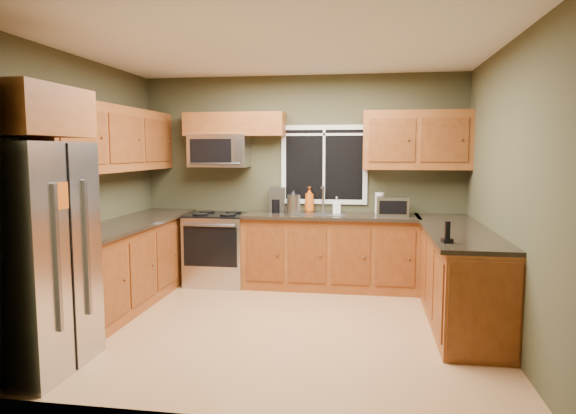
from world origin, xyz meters
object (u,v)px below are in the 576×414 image
(kettle, at_px, (293,203))
(cordless_phone, at_px, (447,236))
(refrigerator, at_px, (30,258))
(coffee_maker, at_px, (277,200))
(paper_towel_roll, at_px, (379,203))
(microwave, at_px, (219,151))
(soap_bottle_b, at_px, (337,205))
(range, at_px, (218,248))
(soap_bottle_c, at_px, (280,207))
(toaster_oven, at_px, (392,206))
(soap_bottle_a, at_px, (309,199))

(kettle, relative_size, cordless_phone, 1.61)
(refrigerator, xyz_separation_m, coffee_maker, (1.44, 2.94, 0.19))
(paper_towel_roll, bearing_deg, microwave, -177.94)
(paper_towel_roll, height_order, soap_bottle_b, paper_towel_roll)
(refrigerator, height_order, cordless_phone, refrigerator)
(range, distance_m, soap_bottle_c, 0.98)
(toaster_oven, distance_m, kettle, 1.22)
(kettle, bearing_deg, soap_bottle_a, 57.13)
(refrigerator, distance_m, soap_bottle_a, 3.54)
(refrigerator, xyz_separation_m, soap_bottle_c, (1.49, 2.90, 0.11))
(coffee_maker, height_order, soap_bottle_a, soap_bottle_a)
(microwave, bearing_deg, coffee_maker, 2.45)
(refrigerator, relative_size, soap_bottle_b, 8.53)
(toaster_oven, distance_m, coffee_maker, 1.48)
(soap_bottle_c, bearing_deg, soap_bottle_a, 14.66)
(range, xyz_separation_m, microwave, (-0.00, 0.14, 1.26))
(range, relative_size, soap_bottle_c, 6.26)
(refrigerator, bearing_deg, toaster_oven, 43.42)
(soap_bottle_a, bearing_deg, soap_bottle_c, -165.34)
(coffee_maker, bearing_deg, microwave, -177.55)
(coffee_maker, xyz_separation_m, cordless_phone, (1.85, -1.98, -0.10))
(refrigerator, height_order, microwave, microwave)
(coffee_maker, xyz_separation_m, kettle, (0.25, -0.20, -0.01))
(microwave, relative_size, soap_bottle_a, 2.32)
(refrigerator, distance_m, soap_bottle_b, 3.65)
(refrigerator, distance_m, kettle, 3.22)
(soap_bottle_c, bearing_deg, soap_bottle_b, -0.67)
(soap_bottle_a, bearing_deg, refrigerator, -121.79)
(range, height_order, paper_towel_roll, paper_towel_roll)
(coffee_maker, relative_size, soap_bottle_c, 2.16)
(range, bearing_deg, soap_bottle_b, 4.67)
(kettle, height_order, cordless_phone, kettle)
(kettle, bearing_deg, soap_bottle_c, 140.27)
(coffee_maker, bearing_deg, soap_bottle_b, -3.19)
(toaster_oven, bearing_deg, cordless_phone, -77.91)
(cordless_phone, bearing_deg, refrigerator, -163.84)
(soap_bottle_c, relative_size, cordless_phone, 0.80)
(toaster_oven, xyz_separation_m, coffee_maker, (-1.46, 0.19, 0.03))
(refrigerator, bearing_deg, kettle, 58.32)
(toaster_oven, relative_size, soap_bottle_c, 2.55)
(microwave, xyz_separation_m, toaster_oven, (2.22, -0.16, -0.67))
(coffee_maker, bearing_deg, toaster_oven, -7.31)
(kettle, relative_size, soap_bottle_b, 1.43)
(range, height_order, microwave, microwave)
(paper_towel_roll, bearing_deg, range, -174.19)
(paper_towel_roll, bearing_deg, refrigerator, -132.76)
(range, bearing_deg, soap_bottle_a, 11.14)
(soap_bottle_a, bearing_deg, coffee_maker, -171.52)
(toaster_oven, distance_m, soap_bottle_b, 0.70)
(range, relative_size, cordless_phone, 5.02)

